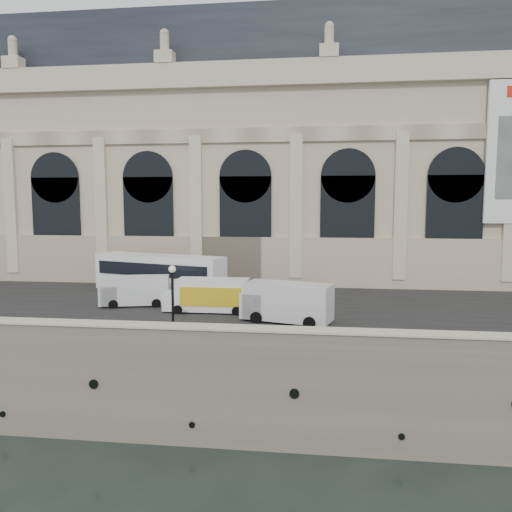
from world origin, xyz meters
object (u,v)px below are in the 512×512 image
Objects in this scene: van_b at (283,302)px; lamp_left at (173,301)px; bus_left at (159,273)px; box_truck at (208,295)px; van_c at (132,291)px.

van_b is 1.49× the size of lamp_left.
bus_left is 1.91× the size of van_b.
bus_left is at bearing 111.50° from lamp_left.
lamp_left is (-0.79, -6.75, 0.91)m from box_truck.
van_b reaches higher than van_c.
bus_left reaches higher than van_c.
box_truck is 1.46× the size of lamp_left.
box_truck is at bearing 157.58° from van_b.
van_b is at bearing -36.49° from bus_left.
bus_left is 4.95m from van_c.
van_b is at bearing -22.42° from box_truck.
van_b is (11.85, -8.77, -0.65)m from bus_left.
van_b is at bearing 32.77° from lamp_left.
van_b reaches higher than box_truck.
bus_left is 2.20× the size of van_c.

